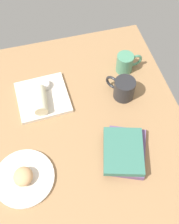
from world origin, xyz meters
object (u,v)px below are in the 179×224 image
scone_pastry (23,176)px  second_mug (126,63)px  book_stack (125,151)px  round_plate (24,178)px  square_plate (43,97)px  sauce_cup (44,85)px  coffee_mug (123,88)px  breakfast_wrap (40,100)px

scone_pastry → second_mug: bearing=-51.9°
book_stack → round_plate: bearing=89.7°
second_mug → square_plate: bearing=99.3°
second_mug → sauce_cup: bearing=92.9°
second_mug → round_plate: bearing=127.7°
scone_pastry → book_stack: bearing=-89.5°
square_plate → sauce_cup: bearing=-18.9°
sauce_cup → scone_pastry: bearing=160.2°
round_plate → scone_pastry: (-0.53, -0.11, 3.07)cm
square_plate → coffee_mug: size_ratio=1.79×
breakfast_wrap → round_plate: bearing=-106.8°
book_stack → coffee_mug: coffee_mug is taller
round_plate → coffee_mug: coffee_mug is taller
round_plate → scone_pastry: 3.12cm
round_plate → coffee_mug: bearing=-60.2°
breakfast_wrap → coffee_mug: bearing=-2.0°
square_plate → book_stack: (-34.85, -26.26, 1.85)cm
square_plate → breakfast_wrap: size_ratio=1.74×
sauce_cup → second_mug: size_ratio=0.40×
scone_pastry → second_mug: (41.88, -53.38, 0.93)cm
breakfast_wrap → book_stack: (-31.09, -27.55, -1.78)cm
round_plate → square_plate: (34.67, -12.89, 0.10)cm
round_plate → square_plate: square_plate is taller
round_plate → coffee_mug: 55.13cm
square_plate → sauce_cup: size_ratio=4.35×
sauce_cup → breakfast_wrap: size_ratio=0.40×
scone_pastry → square_plate: scone_pastry is taller
round_plate → second_mug: bearing=-52.3°
sauce_cup → coffee_mug: size_ratio=0.41×
scone_pastry → square_plate: bearing=-19.9°
scone_pastry → coffee_mug: 55.15cm
book_stack → sauce_cup: bearing=31.9°
breakfast_wrap → coffee_mug: (-3.61, -36.11, 0.49)cm
book_stack → second_mug: (41.53, -14.35, 2.04)cm
scone_pastry → round_plate: bearing=12.0°
breakfast_wrap → second_mug: (10.44, -41.90, 0.26)cm
square_plate → coffee_mug: (-7.38, -34.82, 4.13)cm
coffee_mug → breakfast_wrap: bearing=84.3°
round_plate → coffee_mug: (27.30, -47.71, 4.23)cm
round_plate → square_plate: size_ratio=1.02×
breakfast_wrap → coffee_mug: coffee_mug is taller
round_plate → book_stack: (-0.18, -39.14, 1.95)cm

